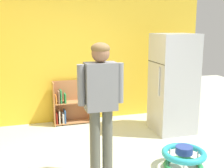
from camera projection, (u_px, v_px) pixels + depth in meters
back_wall at (79, 54)px, 5.73m from camera, size 5.20×0.06×2.70m
refrigerator at (173, 84)px, 5.18m from camera, size 0.73×0.68×1.78m
bookshelf at (71, 105)px, 5.71m from camera, size 0.80×0.28×0.85m
standing_person at (101, 99)px, 3.49m from camera, size 0.57×0.23×1.74m
baby_walker at (184, 158)px, 3.92m from camera, size 0.60×0.60×0.32m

